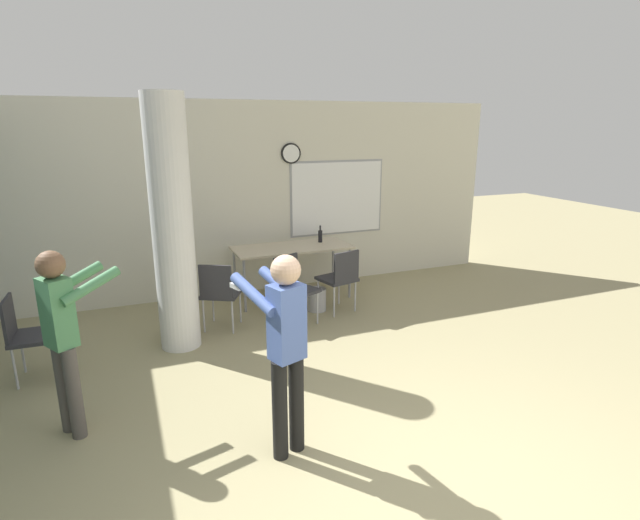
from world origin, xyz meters
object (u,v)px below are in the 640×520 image
at_px(bottle_on_table, 320,236).
at_px(chair_table_front, 293,285).
at_px(chair_table_left, 220,291).
at_px(folding_table, 292,250).
at_px(chair_table_right, 340,276).
at_px(chair_by_left_wall, 27,332).
at_px(person_playing_front, 285,340).
at_px(person_watching_back, 63,329).

bearing_deg(bottle_on_table, chair_table_front, -127.62).
bearing_deg(chair_table_front, chair_table_left, 172.20).
bearing_deg(folding_table, chair_table_right, -62.24).
xyz_separation_m(bottle_on_table, chair_table_front, (-0.77, -1.00, -0.36)).
relative_size(folding_table, chair_table_right, 1.93).
distance_m(chair_by_left_wall, person_playing_front, 2.89).
xyz_separation_m(folding_table, chair_table_right, (0.41, -0.78, -0.21)).
height_order(chair_table_front, chair_by_left_wall, same).
bearing_deg(chair_by_left_wall, chair_table_left, 15.00).
height_order(folding_table, bottle_on_table, bottle_on_table).
relative_size(folding_table, bottle_on_table, 6.71).
xyz_separation_m(chair_table_front, chair_table_left, (-0.91, 0.12, 0.00)).
bearing_deg(chair_table_right, chair_table_left, 180.00).
xyz_separation_m(chair_table_right, chair_by_left_wall, (-3.61, -0.53, 0.00)).
distance_m(folding_table, chair_table_front, 0.98).
relative_size(bottle_on_table, chair_table_left, 0.29).
bearing_deg(chair_table_left, folding_table, 32.98).
xyz_separation_m(bottle_on_table, person_playing_front, (-1.68, -3.45, 0.07)).
height_order(folding_table, chair_by_left_wall, chair_by_left_wall).
xyz_separation_m(bottle_on_table, chair_table_right, (-0.07, -0.88, -0.36)).
bearing_deg(chair_by_left_wall, person_watching_back, -67.96).
bearing_deg(folding_table, person_watching_back, -138.02).
bearing_deg(person_playing_front, folding_table, 70.36).
bearing_deg(chair_table_left, person_playing_front, -89.86).
distance_m(chair_table_front, person_playing_front, 2.64).
relative_size(bottle_on_table, person_watching_back, 0.16).
height_order(chair_by_left_wall, person_playing_front, person_playing_front).
distance_m(chair_table_right, person_playing_front, 3.06).
height_order(chair_table_front, person_watching_back, person_watching_back).
bearing_deg(person_watching_back, chair_table_left, 47.64).
xyz_separation_m(folding_table, chair_table_front, (-0.30, -0.90, -0.21)).
distance_m(folding_table, chair_by_left_wall, 3.46).
distance_m(chair_table_right, chair_by_left_wall, 3.65).
height_order(chair_table_right, person_watching_back, person_watching_back).
height_order(bottle_on_table, chair_table_left, bottle_on_table).
xyz_separation_m(chair_table_left, person_watching_back, (-1.53, -1.68, 0.41)).
xyz_separation_m(bottle_on_table, chair_by_left_wall, (-3.68, -1.42, -0.36)).
bearing_deg(folding_table, chair_table_front, -108.08).
bearing_deg(bottle_on_table, person_playing_front, -115.88).
xyz_separation_m(chair_table_right, chair_table_left, (-1.61, 0.00, 0.00)).
distance_m(bottle_on_table, chair_table_front, 1.32).
relative_size(folding_table, chair_table_left, 1.93).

